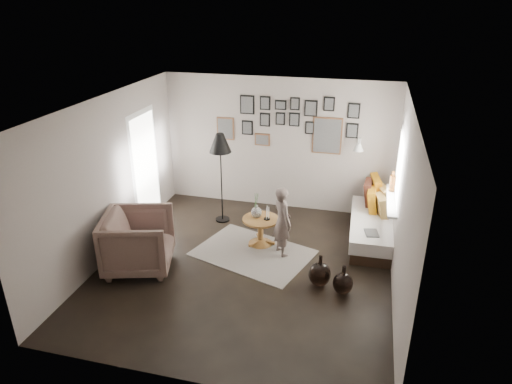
% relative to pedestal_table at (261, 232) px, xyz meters
% --- Properties ---
extents(ground, '(4.80, 4.80, 0.00)m').
position_rel_pedestal_table_xyz_m(ground, '(-0.06, -0.78, -0.23)').
color(ground, black).
rests_on(ground, ground).
extents(wall_back, '(4.50, 0.00, 4.50)m').
position_rel_pedestal_table_xyz_m(wall_back, '(-0.06, 1.62, 1.07)').
color(wall_back, gray).
rests_on(wall_back, ground).
extents(wall_front, '(4.50, 0.00, 4.50)m').
position_rel_pedestal_table_xyz_m(wall_front, '(-0.06, -3.18, 1.07)').
color(wall_front, gray).
rests_on(wall_front, ground).
extents(wall_left, '(0.00, 4.80, 4.80)m').
position_rel_pedestal_table_xyz_m(wall_left, '(-2.31, -0.78, 1.07)').
color(wall_left, gray).
rests_on(wall_left, ground).
extents(wall_right, '(0.00, 4.80, 4.80)m').
position_rel_pedestal_table_xyz_m(wall_right, '(2.19, -0.78, 1.07)').
color(wall_right, gray).
rests_on(wall_right, ground).
extents(ceiling, '(4.80, 4.80, 0.00)m').
position_rel_pedestal_table_xyz_m(ceiling, '(-0.06, -0.78, 2.37)').
color(ceiling, white).
rests_on(ceiling, wall_back).
extents(door_left, '(0.00, 2.14, 2.14)m').
position_rel_pedestal_table_xyz_m(door_left, '(-2.30, 0.42, 0.82)').
color(door_left, white).
rests_on(door_left, wall_left).
extents(window_right, '(0.15, 1.32, 1.30)m').
position_rel_pedestal_table_xyz_m(window_right, '(2.11, 0.56, 0.71)').
color(window_right, white).
rests_on(window_right, wall_right).
extents(gallery_wall, '(2.74, 0.03, 1.08)m').
position_rel_pedestal_table_xyz_m(gallery_wall, '(0.23, 1.60, 1.52)').
color(gallery_wall, brown).
rests_on(gallery_wall, wall_back).
extents(wall_sconce, '(0.18, 0.36, 0.16)m').
position_rel_pedestal_table_xyz_m(wall_sconce, '(1.49, 1.35, 1.24)').
color(wall_sconce, white).
rests_on(wall_sconce, wall_back).
extents(rug, '(2.15, 1.79, 0.01)m').
position_rel_pedestal_table_xyz_m(rug, '(-0.05, -0.34, -0.22)').
color(rug, '#BDB2A5').
rests_on(rug, ground).
extents(pedestal_table, '(0.62, 0.62, 0.49)m').
position_rel_pedestal_table_xyz_m(pedestal_table, '(0.00, 0.00, 0.00)').
color(pedestal_table, brown).
rests_on(pedestal_table, ground).
extents(vase, '(0.18, 0.18, 0.45)m').
position_rel_pedestal_table_xyz_m(vase, '(-0.08, 0.02, 0.40)').
color(vase, black).
rests_on(vase, pedestal_table).
extents(candles, '(0.11, 0.11, 0.23)m').
position_rel_pedestal_table_xyz_m(candles, '(0.11, 0.00, 0.38)').
color(candles, black).
rests_on(candles, pedestal_table).
extents(daybed, '(0.86, 1.95, 0.92)m').
position_rel_pedestal_table_xyz_m(daybed, '(1.90, 0.69, 0.06)').
color(daybed, black).
rests_on(daybed, ground).
extents(magazine_on_daybed, '(0.26, 0.32, 0.02)m').
position_rel_pedestal_table_xyz_m(magazine_on_daybed, '(1.84, 0.05, 0.21)').
color(magazine_on_daybed, black).
rests_on(magazine_on_daybed, daybed).
extents(armchair, '(1.26, 1.24, 0.93)m').
position_rel_pedestal_table_xyz_m(armchair, '(-1.67, -1.18, 0.24)').
color(armchair, brown).
rests_on(armchair, ground).
extents(armchair_cushion, '(0.52, 0.53, 0.19)m').
position_rel_pedestal_table_xyz_m(armchair_cushion, '(-1.64, -1.13, 0.25)').
color(armchair_cushion, white).
rests_on(armchair_cushion, armchair).
extents(floor_lamp, '(0.40, 0.40, 1.72)m').
position_rel_pedestal_table_xyz_m(floor_lamp, '(-0.92, 0.70, 1.26)').
color(floor_lamp, black).
rests_on(floor_lamp, ground).
extents(magazine_basket, '(0.37, 0.37, 0.40)m').
position_rel_pedestal_table_xyz_m(magazine_basket, '(-2.06, -1.20, -0.03)').
color(magazine_basket, black).
rests_on(magazine_basket, ground).
extents(demijohn_large, '(0.33, 0.33, 0.50)m').
position_rel_pedestal_table_xyz_m(demijohn_large, '(1.14, -0.98, -0.03)').
color(demijohn_large, black).
rests_on(demijohn_large, ground).
extents(demijohn_small, '(0.29, 0.29, 0.45)m').
position_rel_pedestal_table_xyz_m(demijohn_small, '(1.49, -1.10, -0.06)').
color(demijohn_small, black).
rests_on(demijohn_small, ground).
extents(child, '(0.50, 0.52, 1.20)m').
position_rel_pedestal_table_xyz_m(child, '(0.41, -0.23, 0.37)').
color(child, '#65554F').
rests_on(child, ground).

